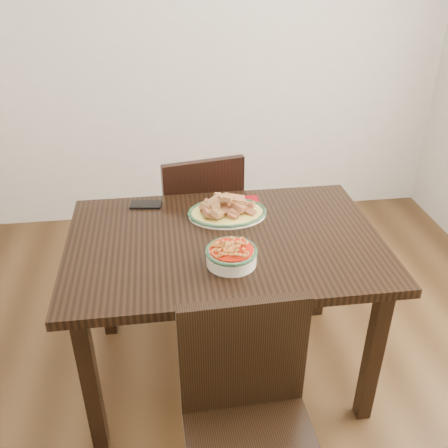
{
  "coord_description": "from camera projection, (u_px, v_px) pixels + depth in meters",
  "views": [
    {
      "loc": [
        -0.24,
        -1.62,
        1.85
      ],
      "look_at": [
        -0.0,
        0.15,
        0.81
      ],
      "focal_mm": 40.0,
      "sensor_mm": 36.0,
      "label": 1
    }
  ],
  "objects": [
    {
      "name": "napkin",
      "position": [
        247.0,
        201.0,
        2.36
      ],
      "size": [
        0.11,
        0.09,
        0.01
      ],
      "primitive_type": "cube",
      "rotation": [
        0.0,
        0.0,
        -0.01
      ],
      "color": "maroon",
      "rests_on": "dining_table"
    },
    {
      "name": "noodle_bowl",
      "position": [
        231.0,
        254.0,
        1.9
      ],
      "size": [
        0.2,
        0.2,
        0.08
      ],
      "color": "beige",
      "rests_on": "dining_table"
    },
    {
      "name": "chair_near",
      "position": [
        249.0,
        418.0,
        1.61
      ],
      "size": [
        0.43,
        0.43,
        0.89
      ],
      "rotation": [
        0.0,
        0.0,
        0.03
      ],
      "color": "black",
      "rests_on": "ground"
    },
    {
      "name": "wall_back",
      "position": [
        190.0,
        33.0,
        3.19
      ],
      "size": [
        3.5,
        0.1,
        2.6
      ],
      "primitive_type": "cube",
      "color": "beige",
      "rests_on": "ground"
    },
    {
      "name": "fish_plate",
      "position": [
        227.0,
        206.0,
        2.23
      ],
      "size": [
        0.35,
        0.27,
        0.11
      ],
      "color": "white",
      "rests_on": "dining_table"
    },
    {
      "name": "smartphone",
      "position": [
        146.0,
        205.0,
        2.33
      ],
      "size": [
        0.15,
        0.09,
        0.01
      ],
      "primitive_type": "cube",
      "rotation": [
        0.0,
        0.0,
        -0.13
      ],
      "color": "black",
      "rests_on": "dining_table"
    },
    {
      "name": "floor",
      "position": [
        228.0,
        389.0,
        2.34
      ],
      "size": [
        3.5,
        3.5,
        0.0
      ],
      "primitive_type": "plane",
      "color": "#372311",
      "rests_on": "ground"
    },
    {
      "name": "dining_table",
      "position": [
        225.0,
        256.0,
        2.12
      ],
      "size": [
        1.31,
        0.87,
        0.75
      ],
      "color": "black",
      "rests_on": "ground"
    },
    {
      "name": "chair_far",
      "position": [
        199.0,
        220.0,
        2.72
      ],
      "size": [
        0.49,
        0.49,
        0.89
      ],
      "rotation": [
        0.0,
        0.0,
        3.33
      ],
      "color": "black",
      "rests_on": "ground"
    }
  ]
}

